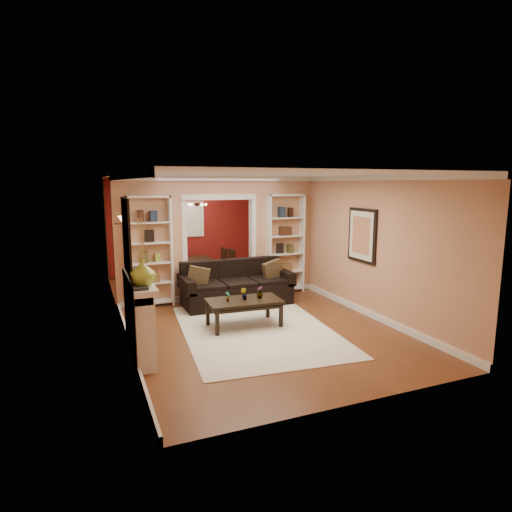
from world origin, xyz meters
name	(u,v)px	position (x,y,z in m)	size (l,w,h in m)	color
floor	(238,311)	(0.00, 0.00, 0.00)	(8.00, 8.00, 0.00)	brown
ceiling	(237,175)	(0.00, 0.00, 2.70)	(8.00, 8.00, 0.00)	white
wall_back	(190,226)	(0.00, 4.00, 1.35)	(8.00, 8.00, 0.00)	tan
wall_front	(358,292)	(0.00, -4.00, 1.35)	(8.00, 8.00, 0.00)	tan
wall_left	(118,252)	(-2.25, 0.00, 1.35)	(8.00, 8.00, 0.00)	tan
wall_right	(335,239)	(2.25, 0.00, 1.35)	(8.00, 8.00, 0.00)	tan
partition_wall	(219,238)	(0.00, 1.20, 1.35)	(4.50, 0.15, 2.70)	tan
red_back_panel	(190,227)	(0.00, 3.97, 1.32)	(4.44, 0.04, 2.64)	maroon
dining_window	(190,219)	(0.00, 3.93, 1.55)	(0.78, 0.03, 0.98)	#8CA5CC
area_rug	(256,330)	(-0.08, -1.20, 0.01)	(2.52, 3.53, 0.01)	white
sofa	(237,283)	(0.14, 0.45, 0.46)	(2.35, 1.01, 0.92)	black
pillow_left	(198,277)	(-0.69, 0.43, 0.66)	(0.42, 0.12, 0.42)	brown
pillow_right	(273,271)	(0.97, 0.43, 0.67)	(0.45, 0.13, 0.45)	brown
coffee_table	(244,313)	(-0.22, -0.94, 0.25)	(1.31, 0.71, 0.50)	black
plant_left	(228,296)	(-0.52, -0.94, 0.59)	(0.10, 0.06, 0.18)	#336626
plant_center	(244,294)	(-0.22, -0.94, 0.60)	(0.11, 0.09, 0.21)	#336626
plant_right	(260,292)	(0.09, -0.94, 0.60)	(0.12, 0.12, 0.22)	#336626
bookshelf_left	(150,252)	(-1.55, 1.03, 1.15)	(0.90, 0.30, 2.30)	white
bookshelf_right	(285,244)	(1.55, 1.03, 1.15)	(0.90, 0.30, 2.30)	white
fireplace	(140,316)	(-2.09, -1.50, 0.58)	(0.32, 1.70, 1.16)	white
vase	(142,273)	(-2.09, -2.00, 1.35)	(0.36, 0.36, 0.38)	#8DA836
mirror	(126,236)	(-2.23, -1.50, 1.80)	(0.03, 0.95, 1.10)	silver
wall_sconce	(120,222)	(-2.15, 0.55, 1.83)	(0.18, 0.18, 0.22)	#FFE0A5
framed_art	(362,235)	(2.21, -1.00, 1.55)	(0.04, 0.85, 1.05)	black
dining_table	(199,272)	(-0.11, 2.67, 0.29)	(0.93, 1.68, 0.59)	black
dining_chair_nw	(180,269)	(-0.66, 2.37, 0.47)	(0.47, 0.47, 0.94)	black
dining_chair_ne	(223,266)	(0.44, 2.37, 0.46)	(0.45, 0.45, 0.92)	black
dining_chair_sw	(175,266)	(-0.66, 2.97, 0.43)	(0.42, 0.42, 0.86)	black
dining_chair_se	(216,263)	(0.44, 2.97, 0.43)	(0.42, 0.42, 0.86)	black
chandelier	(201,204)	(0.00, 2.70, 2.02)	(0.50, 0.50, 0.30)	#331F17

